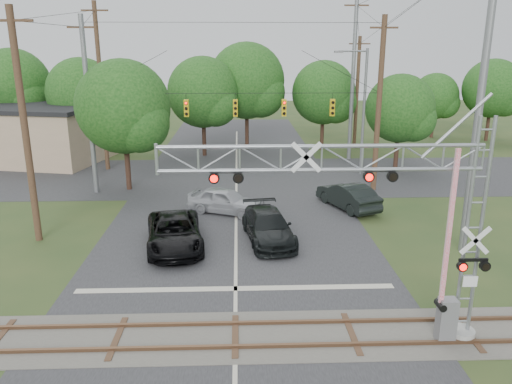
{
  "coord_description": "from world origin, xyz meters",
  "views": [
    {
      "loc": [
        0.17,
        -12.96,
        9.51
      ],
      "look_at": [
        0.91,
        7.5,
        3.55
      ],
      "focal_mm": 35.0,
      "sensor_mm": 36.0,
      "label": 1
    }
  ],
  "objects_px": {
    "sedan_silver": "(225,200)",
    "streetlight": "(362,106)",
    "traffic_signal_span": "(250,107)",
    "car_dark": "(268,226)",
    "crossing_gantry": "(380,210)",
    "pickup_black": "(174,232)"
  },
  "relations": [
    {
      "from": "traffic_signal_span",
      "to": "sedan_silver",
      "type": "height_order",
      "value": "traffic_signal_span"
    },
    {
      "from": "sedan_silver",
      "to": "streetlight",
      "type": "bearing_deg",
      "value": -24.91
    },
    {
      "from": "pickup_black",
      "to": "car_dark",
      "type": "bearing_deg",
      "value": 0.17
    },
    {
      "from": "crossing_gantry",
      "to": "streetlight",
      "type": "height_order",
      "value": "streetlight"
    },
    {
      "from": "crossing_gantry",
      "to": "sedan_silver",
      "type": "relative_size",
      "value": 2.34
    },
    {
      "from": "traffic_signal_span",
      "to": "pickup_black",
      "type": "xyz_separation_m",
      "value": [
        -3.94,
        -9.95,
        -4.96
      ]
    },
    {
      "from": "crossing_gantry",
      "to": "traffic_signal_span",
      "type": "bearing_deg",
      "value": 101.15
    },
    {
      "from": "car_dark",
      "to": "streetlight",
      "type": "bearing_deg",
      "value": 51.88
    },
    {
      "from": "streetlight",
      "to": "crossing_gantry",
      "type": "bearing_deg",
      "value": -102.12
    },
    {
      "from": "traffic_signal_span",
      "to": "car_dark",
      "type": "xyz_separation_m",
      "value": [
        0.71,
        -9.23,
        -4.98
      ]
    },
    {
      "from": "crossing_gantry",
      "to": "car_dark",
      "type": "bearing_deg",
      "value": 107.66
    },
    {
      "from": "crossing_gantry",
      "to": "sedan_silver",
      "type": "xyz_separation_m",
      "value": [
        -5.21,
        13.72,
        -3.86
      ]
    },
    {
      "from": "sedan_silver",
      "to": "crossing_gantry",
      "type": "bearing_deg",
      "value": -135.71
    },
    {
      "from": "pickup_black",
      "to": "car_dark",
      "type": "height_order",
      "value": "pickup_black"
    },
    {
      "from": "crossing_gantry",
      "to": "streetlight",
      "type": "relative_size",
      "value": 1.11
    },
    {
      "from": "pickup_black",
      "to": "car_dark",
      "type": "xyz_separation_m",
      "value": [
        4.65,
        0.73,
        -0.02
      ]
    },
    {
      "from": "car_dark",
      "to": "sedan_silver",
      "type": "distance_m",
      "value": 5.13
    },
    {
      "from": "traffic_signal_span",
      "to": "sedan_silver",
      "type": "xyz_separation_m",
      "value": [
        -1.59,
        -4.64,
        -4.98
      ]
    },
    {
      "from": "car_dark",
      "to": "streetlight",
      "type": "distance_m",
      "value": 16.24
    },
    {
      "from": "pickup_black",
      "to": "streetlight",
      "type": "relative_size",
      "value": 0.6
    },
    {
      "from": "streetlight",
      "to": "pickup_black",
      "type": "bearing_deg",
      "value": -131.07
    },
    {
      "from": "car_dark",
      "to": "sedan_silver",
      "type": "xyz_separation_m",
      "value": [
        -2.3,
        4.58,
        -0.0
      ]
    }
  ]
}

